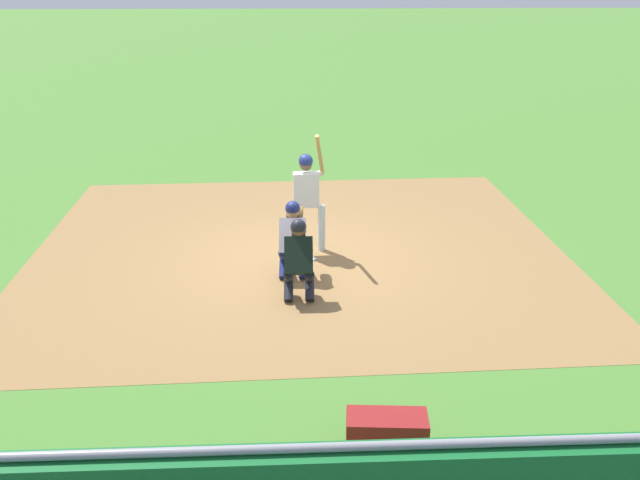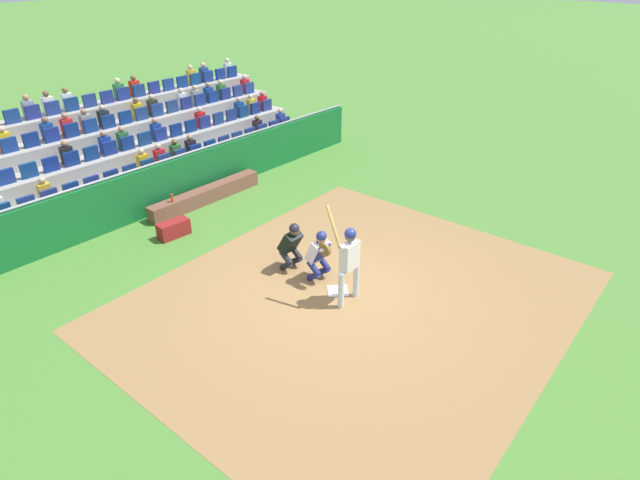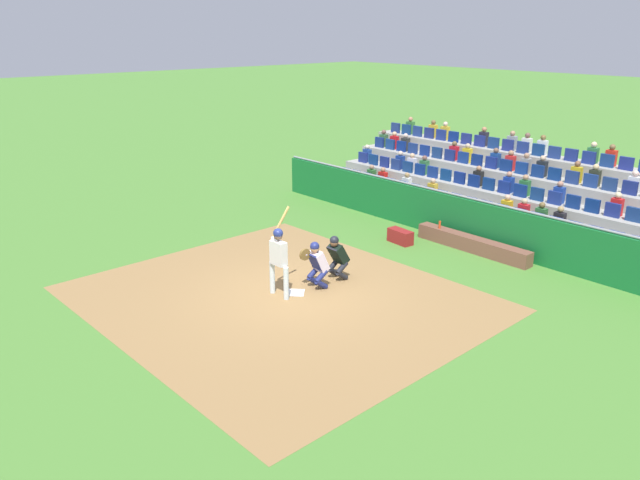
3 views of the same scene
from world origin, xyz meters
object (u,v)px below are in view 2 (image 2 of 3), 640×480
home_plate_marker (338,291)px  equipment_duffel_bag (174,229)px  batter_at_plate (349,257)px  water_bottle_on_bench (172,198)px  home_plate_umpire (292,244)px  catcher_crouching (319,253)px  dugout_bench (206,195)px

home_plate_marker → equipment_duffel_bag: (0.83, -4.86, 0.20)m
batter_at_plate → home_plate_marker: bearing=-110.7°
home_plate_marker → water_bottle_on_bench: water_bottle_on_bench is taller
water_bottle_on_bench → equipment_duffel_bag: (0.71, 1.00, -0.35)m
batter_at_plate → home_plate_umpire: (-0.17, -1.80, -0.42)m
home_plate_marker → batter_at_plate: bearing=69.3°
catcher_crouching → equipment_duffel_bag: 4.37m
water_bottle_on_bench → home_plate_umpire: bearing=91.7°
home_plate_umpire → dugout_bench: size_ratio=0.33×
home_plate_marker → equipment_duffel_bag: equipment_duffel_bag is taller
catcher_crouching → home_plate_umpire: catcher_crouching is taller
batter_at_plate → home_plate_umpire: batter_at_plate is taller
home_plate_umpire → water_bottle_on_bench: (0.14, -4.46, -0.13)m
catcher_crouching → home_plate_umpire: bearing=-84.8°
batter_at_plate → home_plate_umpire: size_ratio=1.76×
batter_at_plate → equipment_duffel_bag: batter_at_plate is taller
home_plate_umpire → equipment_duffel_bag: bearing=-76.2°
home_plate_marker → catcher_crouching: 0.94m
batter_at_plate → water_bottle_on_bench: 6.28m
catcher_crouching → dugout_bench: size_ratio=0.34×
catcher_crouching → water_bottle_on_bench: bearing=-87.7°
catcher_crouching → water_bottle_on_bench: size_ratio=5.38×
batter_at_plate → water_bottle_on_bench: batter_at_plate is taller
home_plate_marker → equipment_duffel_bag: size_ratio=0.53×
water_bottle_on_bench → equipment_duffel_bag: size_ratio=0.29×
catcher_crouching → dugout_bench: bearing=-100.5°
water_bottle_on_bench → equipment_duffel_bag: 1.28m
home_plate_marker → water_bottle_on_bench: bearing=-88.9°
dugout_bench → water_bottle_on_bench: (1.19, 0.06, 0.34)m
dugout_bench → home_plate_marker: bearing=79.7°
dugout_bench → water_bottle_on_bench: water_bottle_on_bench is taller
home_plate_umpire → equipment_duffel_bag: home_plate_umpire is taller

